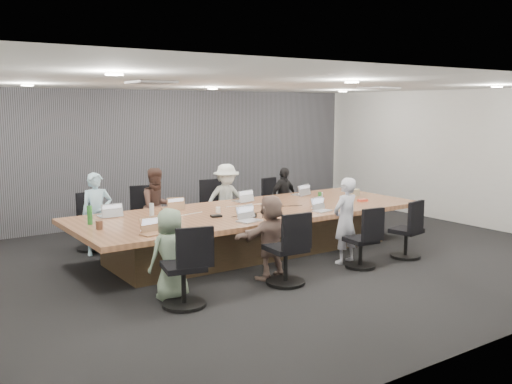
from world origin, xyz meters
TOP-DOWN VIEW (x-y plane):
  - floor at (0.00, 0.00)m, footprint 10.00×8.00m
  - ceiling at (0.00, 0.00)m, footprint 10.00×8.00m
  - wall_back at (0.00, 4.00)m, footprint 10.00×0.00m
  - wall_front at (0.00, -4.00)m, footprint 10.00×0.00m
  - wall_right at (5.00, 0.00)m, footprint 0.00×8.00m
  - curtain at (0.00, 3.92)m, footprint 9.80×0.04m
  - conference_table at (0.00, 0.50)m, footprint 6.00×2.20m
  - chair_0 at (-2.20, 2.20)m, footprint 0.60×0.60m
  - chair_1 at (-1.11, 2.20)m, footprint 0.66×0.66m
  - chair_2 at (0.31, 2.20)m, footprint 0.62×0.62m
  - chair_3 at (1.68, 2.20)m, footprint 0.57×0.57m
  - chair_4 at (-2.18, -1.20)m, footprint 0.69×0.69m
  - chair_5 at (-0.60, -1.20)m, footprint 0.62×0.62m
  - chair_6 at (0.85, -1.20)m, footprint 0.54×0.54m
  - chair_7 at (1.87, -1.20)m, footprint 0.59×0.59m
  - person_0 at (-2.20, 1.85)m, footprint 0.55×0.41m
  - laptop_0 at (-2.20, 1.30)m, footprint 0.34×0.24m
  - person_1 at (-1.11, 1.85)m, footprint 0.70×0.56m
  - laptop_1 at (-1.11, 1.30)m, footprint 0.32×0.23m
  - person_2 at (0.31, 1.85)m, footprint 0.97×0.67m
  - laptop_2 at (0.31, 1.30)m, footprint 0.35×0.26m
  - person_3 at (1.68, 1.85)m, footprint 0.76×0.41m
  - laptop_3 at (1.68, 1.30)m, footprint 0.37×0.30m
  - person_4 at (-2.18, -0.85)m, footprint 0.62×0.43m
  - laptop_4 at (-2.18, -0.30)m, footprint 0.33×0.25m
  - person_5 at (-0.60, -0.85)m, footprint 1.16×0.48m
  - laptop_5 at (-0.60, -0.30)m, footprint 0.40×0.31m
  - person_6 at (0.85, -0.85)m, footprint 0.53×0.39m
  - laptop_6 at (0.85, -0.30)m, footprint 0.34×0.26m
  - bottle_green_left at (-2.65, 0.85)m, footprint 0.10×0.10m
  - bottle_green_right at (1.22, 0.20)m, footprint 0.08×0.08m
  - bottle_clear at (-1.71, 0.75)m, footprint 0.08×0.08m
  - cup_white_far at (-0.63, 0.57)m, footprint 0.09×0.09m
  - cup_white_near at (1.78, 0.82)m, footprint 0.09×0.09m
  - mug_brown at (-2.65, 0.44)m, footprint 0.11×0.11m
  - mic_left at (-0.84, 0.28)m, footprint 0.19×0.14m
  - mic_right at (0.63, 0.68)m, footprint 0.17×0.14m
  - stapler at (-0.39, -0.09)m, footprint 0.15×0.10m
  - canvas_bag at (2.44, 0.62)m, footprint 0.27×0.21m
  - snack_packet at (2.13, 0.06)m, footprint 0.18×0.13m

SIDE VIEW (x-z plane):
  - floor at x=0.00m, z-range 0.00..0.00m
  - chair_6 at x=0.85m, z-range 0.00..0.72m
  - chair_3 at x=1.68m, z-range 0.00..0.73m
  - chair_7 at x=1.87m, z-range 0.00..0.75m
  - chair_0 at x=-2.20m, z-range 0.00..0.77m
  - conference_table at x=0.00m, z-range 0.03..0.77m
  - chair_1 at x=-1.11m, z-range 0.00..0.83m
  - chair_2 at x=0.31m, z-range 0.00..0.85m
  - chair_4 at x=-2.18m, z-range 0.00..0.86m
  - chair_5 at x=-0.60m, z-range 0.00..0.86m
  - person_4 at x=-2.18m, z-range 0.00..1.19m
  - person_5 at x=-0.60m, z-range 0.00..1.22m
  - person_3 at x=1.68m, z-range 0.00..1.23m
  - person_6 at x=0.85m, z-range 0.00..1.36m
  - person_2 at x=0.31m, z-range 0.00..1.38m
  - person_0 at x=-2.20m, z-range 0.00..1.38m
  - person_1 at x=-1.11m, z-range 0.00..1.39m
  - laptop_0 at x=-2.20m, z-range 0.74..0.76m
  - laptop_1 at x=-1.11m, z-range 0.74..0.76m
  - laptop_2 at x=0.31m, z-range 0.74..0.76m
  - laptop_3 at x=1.68m, z-range 0.74..0.76m
  - laptop_4 at x=-2.18m, z-range 0.74..0.76m
  - laptop_5 at x=-0.60m, z-range 0.74..0.76m
  - laptop_6 at x=0.85m, z-range 0.74..0.76m
  - mic_right at x=0.63m, z-range 0.74..0.77m
  - mic_left at x=-0.84m, z-range 0.74..0.77m
  - snack_packet at x=2.13m, z-range 0.74..0.78m
  - stapler at x=-0.39m, z-range 0.74..0.80m
  - cup_white_far at x=-0.63m, z-range 0.74..0.83m
  - cup_white_near at x=1.78m, z-range 0.74..0.84m
  - mug_brown at x=-2.65m, z-range 0.74..0.86m
  - canvas_bag at x=2.44m, z-range 0.74..0.87m
  - bottle_green_right at x=1.22m, z-range 0.74..0.97m
  - bottle_clear at x=-1.71m, z-range 0.74..0.98m
  - bottle_green_left at x=-2.65m, z-range 0.74..1.02m
  - wall_back at x=0.00m, z-range 0.00..2.80m
  - wall_front at x=0.00m, z-range 0.00..2.80m
  - wall_right at x=5.00m, z-range 0.00..2.80m
  - curtain at x=0.00m, z-range 0.00..2.80m
  - ceiling at x=0.00m, z-range 2.80..2.80m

